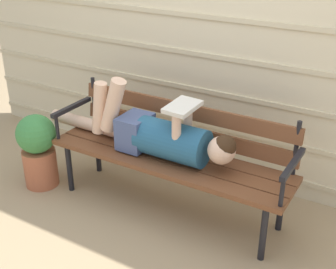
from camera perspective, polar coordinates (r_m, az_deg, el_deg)
The scene contains 5 objects.
ground_plane at distance 3.32m, azimuth -1.78°, elevation -11.01°, with size 12.00×12.00×0.00m, color tan.
house_siding at distance 3.52m, azimuth 5.72°, elevation 12.34°, with size 4.82×0.08×2.35m.
park_bench at distance 3.26m, azimuth 0.61°, elevation -1.78°, with size 1.83×0.47×0.83m.
reclining_person at distance 3.19m, azimuth -1.37°, elevation 0.04°, with size 1.65×0.27×0.55m.
potted_plant at distance 3.73m, azimuth -16.20°, elevation -1.70°, with size 0.31×0.31×0.62m.
Camera 1 is at (1.44, -2.23, 2.00)m, focal length 47.97 mm.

